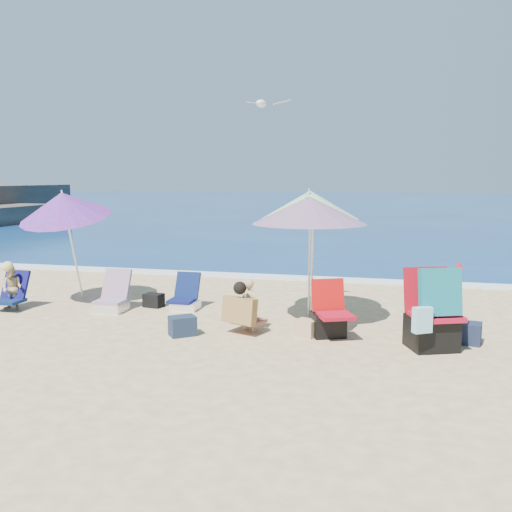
% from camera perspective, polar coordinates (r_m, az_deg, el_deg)
% --- Properties ---
extents(ground, '(120.00, 120.00, 0.00)m').
position_cam_1_polar(ground, '(8.05, 0.39, -8.83)').
color(ground, '#D8BC84').
rests_on(ground, ground).
extents(sea, '(120.00, 80.00, 0.12)m').
position_cam_1_polar(sea, '(52.58, 11.85, 5.27)').
color(sea, navy).
rests_on(sea, ground).
extents(foam, '(120.00, 0.50, 0.04)m').
position_cam_1_polar(foam, '(12.92, 5.63, -2.32)').
color(foam, white).
rests_on(foam, ground).
extents(umbrella_turquoise, '(2.40, 2.40, 2.08)m').
position_cam_1_polar(umbrella_turquoise, '(8.70, 5.49, 4.70)').
color(umbrella_turquoise, white).
rests_on(umbrella_turquoise, ground).
extents(umbrella_striped, '(2.15, 2.15, 2.16)m').
position_cam_1_polar(umbrella_striped, '(9.27, 5.57, 5.25)').
color(umbrella_striped, white).
rests_on(umbrella_striped, ground).
extents(umbrella_blue, '(1.72, 1.79, 2.25)m').
position_cam_1_polar(umbrella_blue, '(10.71, -19.17, 4.96)').
color(umbrella_blue, white).
rests_on(umbrella_blue, ground).
extents(furled_umbrella, '(0.23, 0.29, 1.17)m').
position_cam_1_polar(furled_umbrella, '(8.31, 19.56, -4.18)').
color(furled_umbrella, '#B8290D').
rests_on(furled_umbrella, ground).
extents(chair_navy, '(0.52, 0.57, 0.63)m').
position_cam_1_polar(chair_navy, '(10.05, -7.30, -4.48)').
color(chair_navy, '#0D144A').
rests_on(chair_navy, ground).
extents(chair_rainbow, '(0.52, 0.63, 0.71)m').
position_cam_1_polar(chair_rainbow, '(10.16, -14.59, -4.42)').
color(chair_rainbow, '#ED5354').
rests_on(chair_rainbow, ground).
extents(camp_chair_left, '(0.74, 0.79, 0.85)m').
position_cam_1_polar(camp_chair_left, '(8.33, 7.48, -6.48)').
color(camp_chair_left, '#A40B1D').
rests_on(camp_chair_left, ground).
extents(camp_chair_right, '(0.84, 0.96, 1.16)m').
position_cam_1_polar(camp_chair_right, '(7.98, 17.67, -6.24)').
color(camp_chair_right, red).
rests_on(camp_chair_right, ground).
extents(person_center, '(0.66, 0.67, 0.81)m').
position_cam_1_polar(person_center, '(8.42, -1.10, -5.29)').
color(person_center, tan).
rests_on(person_center, ground).
extents(person_left, '(0.49, 0.59, 0.87)m').
position_cam_1_polar(person_left, '(10.80, -23.82, -2.99)').
color(person_left, tan).
rests_on(person_left, ground).
extents(bag_navy_a, '(0.46, 0.45, 0.29)m').
position_cam_1_polar(bag_navy_a, '(8.40, -7.57, -7.14)').
color(bag_navy_a, '#1A263B').
rests_on(bag_navy_a, ground).
extents(bag_black_a, '(0.37, 0.30, 0.24)m').
position_cam_1_polar(bag_black_a, '(10.30, -10.49, -4.50)').
color(bag_black_a, black).
rests_on(bag_black_a, ground).
extents(bag_tan, '(0.36, 0.32, 0.25)m').
position_cam_1_polar(bag_tan, '(8.32, 5.21, -7.39)').
color(bag_tan, tan).
rests_on(bag_tan, ground).
extents(bag_navy_b, '(0.46, 0.38, 0.30)m').
position_cam_1_polar(bag_navy_b, '(8.49, 20.79, -7.40)').
color(bag_navy_b, '#192037').
rests_on(bag_navy_b, ground).
extents(seagull, '(0.79, 0.34, 0.12)m').
position_cam_1_polar(seagull, '(9.45, 0.63, 15.41)').
color(seagull, white).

